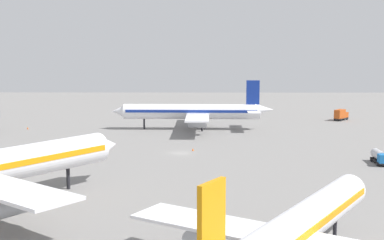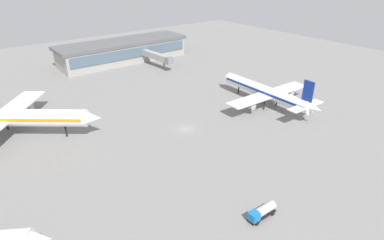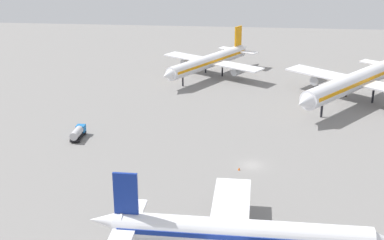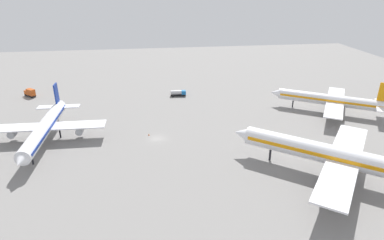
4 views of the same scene
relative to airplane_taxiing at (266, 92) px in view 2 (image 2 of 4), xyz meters
name	(u,v)px [view 2 (image 2 of 4)]	position (x,y,z in m)	size (l,w,h in m)	color
ground	(185,129)	(32.78, -2.52, -4.80)	(288.00, 288.00, 0.00)	gray
terminal_building	(123,51)	(13.15, -80.46, 0.40)	(64.78, 18.63, 10.20)	#9E9993
airplane_taxiing	(266,92)	(0.00, 0.00, 0.00)	(34.70, 43.37, 13.21)	white
airplane_distant	(6,118)	(74.90, -29.75, 1.04)	(44.19, 38.31, 16.08)	white
fuel_truck	(262,212)	(43.13, 36.17, -3.41)	(6.33, 2.29, 2.50)	black
jet_bridge	(157,57)	(5.70, -60.97, 0.34)	(4.41, 22.01, 6.74)	#9E9993
safety_cone_near_gate	(197,129)	(30.26, 0.06, -4.50)	(0.44, 0.44, 0.60)	#EA590C
safety_cone_mid_apron	(188,73)	(0.17, -44.55, -4.50)	(0.44, 0.44, 0.60)	#EA590C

